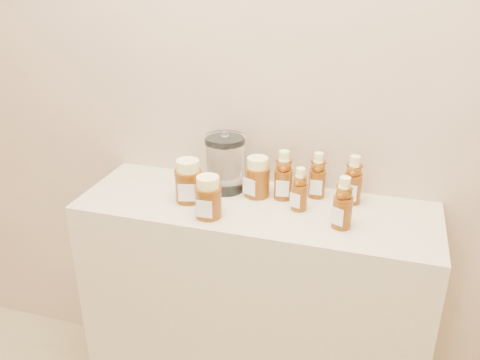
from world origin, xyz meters
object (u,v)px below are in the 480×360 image
(display_table, at_px, (254,313))
(bear_bottle_front_left, at_px, (300,186))
(bear_bottle_back_left, at_px, (284,172))
(glass_canister, at_px, (225,161))
(honey_jar_left, at_px, (188,181))

(display_table, bearing_deg, bear_bottle_front_left, 6.19)
(bear_bottle_back_left, bearing_deg, display_table, -140.78)
(bear_bottle_back_left, relative_size, glass_canister, 0.90)
(display_table, relative_size, glass_canister, 5.54)
(display_table, xyz_separation_m, glass_canister, (-0.13, 0.09, 0.56))
(bear_bottle_back_left, distance_m, bear_bottle_front_left, 0.10)
(display_table, relative_size, honey_jar_left, 8.16)
(bear_bottle_back_left, bearing_deg, glass_canister, 169.76)
(honey_jar_left, relative_size, glass_canister, 0.68)
(display_table, height_order, honey_jar_left, honey_jar_left)
(bear_bottle_front_left, bearing_deg, display_table, -153.34)
(bear_bottle_front_left, xyz_separation_m, glass_canister, (-0.28, 0.07, 0.03))
(bear_bottle_back_left, height_order, honey_jar_left, bear_bottle_back_left)
(display_table, xyz_separation_m, bear_bottle_front_left, (0.14, 0.02, 0.53))
(bear_bottle_back_left, bearing_deg, bear_bottle_front_left, -51.46)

